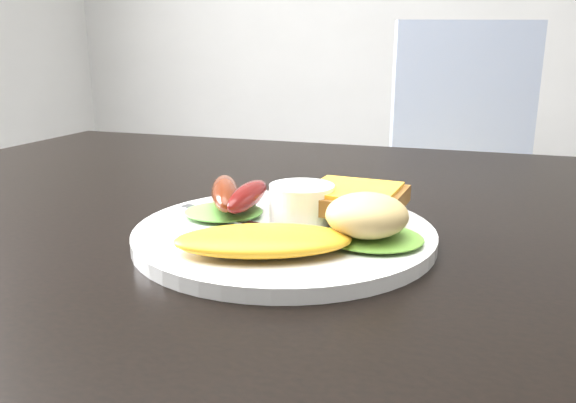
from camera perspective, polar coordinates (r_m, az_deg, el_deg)
dining_table at (r=0.58m, az=4.21°, el=-2.71°), size 1.20×0.80×0.04m
dining_chair at (r=1.73m, az=16.52°, el=-0.73°), size 0.59×0.59×0.05m
person at (r=1.09m, az=-3.52°, el=1.87°), size 0.56×0.48×1.31m
plate at (r=0.48m, az=-0.38°, el=-3.29°), size 0.26×0.26×0.01m
lettuce_left at (r=0.51m, az=-6.57°, el=-1.03°), size 0.08×0.08×0.01m
lettuce_right at (r=0.45m, az=8.53°, el=-3.59°), size 0.08×0.08×0.01m
omelette at (r=0.42m, az=-2.53°, el=-3.95°), size 0.15×0.11×0.02m
sausage_a at (r=0.51m, az=-6.41°, el=0.89°), size 0.07×0.10×0.02m
sausage_b at (r=0.50m, az=-4.10°, el=0.58°), size 0.03×0.09×0.02m
ramekin at (r=0.49m, az=1.39°, el=-0.19°), size 0.07×0.07×0.03m
toast_a at (r=0.53m, az=5.16°, el=-0.09°), size 0.08×0.08×0.01m
toast_b at (r=0.50m, az=6.62°, el=0.27°), size 0.09×0.09×0.01m
potato_salad at (r=0.43m, az=8.02°, el=-1.39°), size 0.08×0.08×0.03m
fork at (r=0.49m, az=-4.86°, el=-2.13°), size 0.15×0.07×0.00m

